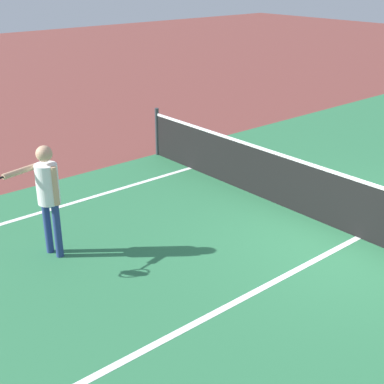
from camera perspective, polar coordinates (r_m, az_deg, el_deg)
The scene contains 5 objects.
ground_plane at distance 8.90m, azimuth 17.26°, elevation -4.64°, with size 60.00×60.00×0.00m, color brown.
court_surface_inbounds at distance 8.90m, azimuth 17.26°, elevation -4.63°, with size 10.62×24.40×0.00m, color #2D7247.
line_center_service at distance 6.74m, azimuth 1.68°, elevation -13.09°, with size 0.10×6.40×0.01m, color white.
net at distance 8.69m, azimuth 17.63°, elevation -1.76°, with size 10.62×0.09×1.07m.
player_near at distance 7.84m, azimuth -15.23°, elevation 0.29°, with size 0.41×1.23×1.69m.
Camera 1 is at (4.02, -6.87, 3.98)m, focal length 50.23 mm.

